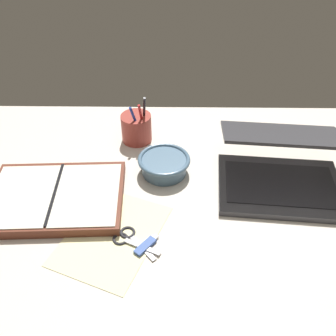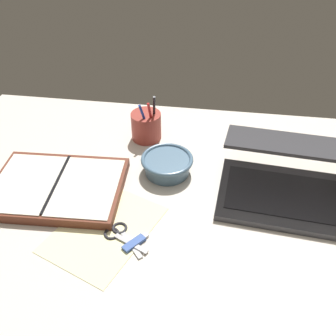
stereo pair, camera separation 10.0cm
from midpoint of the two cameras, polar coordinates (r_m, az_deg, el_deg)
The scene contains 8 objects.
desk_top at distance 101.48cm, azimuth -4.08°, elevation -5.72°, with size 140.00×100.00×2.00cm, color beige.
laptop at distance 106.14cm, azimuth 14.37°, elevation -0.16°, with size 36.39×34.14×17.63cm.
bowl at distance 108.06cm, azimuth -3.26°, elevation 0.48°, with size 15.18×15.18×5.29cm.
pen_cup at distance 121.22cm, azimuth -7.19°, elevation 6.02°, with size 9.66×9.66×16.29cm.
planner at distance 105.37cm, azimuth -19.42°, elevation -4.46°, with size 36.75×27.65×3.25cm.
scissors at distance 92.79cm, azimuth -9.21°, elevation -10.69°, with size 11.92×10.46×0.80cm.
paper_sheet_front at distance 94.50cm, azimuth -11.56°, elevation -10.12°, with size 20.69×28.15×0.16cm, color #F4EFB2.
usb_drive at distance 90.60cm, azimuth -6.64°, elevation -11.84°, with size 5.75×6.62×1.00cm.
Camera 1 is at (3.12, -71.59, 72.85)cm, focal length 40.00 mm.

